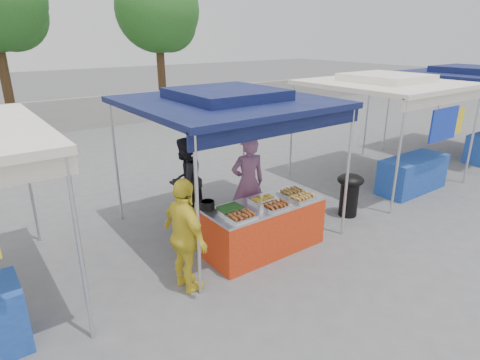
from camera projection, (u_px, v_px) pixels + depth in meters
ground_plane at (261, 247)px, 6.87m from camera, size 80.00×80.00×0.00m
back_wall at (76, 115)px, 14.99m from camera, size 40.00×0.25×1.20m
main_canopy at (227, 101)px, 6.79m from camera, size 3.20×3.20×2.57m
neighbor_stall_right at (397, 118)px, 9.26m from camera, size 3.20×3.20×2.57m
neighbor_stall_far at (479, 102)px, 11.49m from camera, size 3.20×3.20×2.57m
tree_2 at (160, 14)px, 17.58m from camera, size 3.67×3.64×6.26m
vendor_table at (265, 227)px, 6.65m from camera, size 2.00×0.80×0.85m
food_tray_fl at (242, 216)px, 5.96m from camera, size 0.42×0.30×0.07m
food_tray_fm at (276, 206)px, 6.32m from camera, size 0.42×0.30×0.07m
food_tray_fr at (302, 198)px, 6.64m from camera, size 0.42×0.30×0.07m
food_tray_bl at (230, 209)px, 6.22m from camera, size 0.42×0.30×0.07m
food_tray_bm at (263, 199)px, 6.59m from camera, size 0.42×0.30×0.07m
food_tray_br at (292, 192)px, 6.87m from camera, size 0.42×0.30×0.07m
cooking_pot at (207, 205)px, 6.27m from camera, size 0.23×0.23×0.13m
skewer_cup at (261, 209)px, 6.17m from camera, size 0.09×0.09×0.11m
wok_burner at (350, 191)px, 7.92m from camera, size 0.52×0.52×0.88m
crate_left at (229, 232)px, 7.08m from camera, size 0.49×0.34×0.29m
crate_right at (260, 222)px, 7.44m from camera, size 0.53×0.37×0.32m
crate_stacked at (260, 207)px, 7.33m from camera, size 0.50×0.35×0.30m
vendor_woman at (248, 183)px, 7.33m from camera, size 0.73×0.58×1.75m
helper_man at (185, 180)px, 7.61m from camera, size 0.98×0.89×1.66m
customer_person at (185, 236)px, 5.48m from camera, size 0.45×0.99×1.66m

